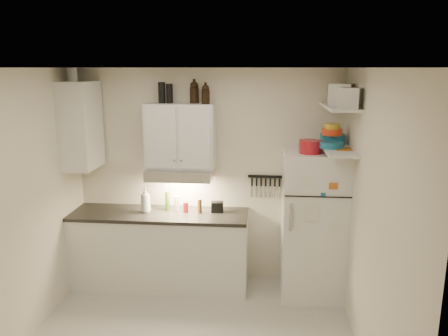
{
  "coord_description": "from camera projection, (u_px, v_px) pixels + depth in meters",
  "views": [
    {
      "loc": [
        0.65,
        -3.64,
        2.6
      ],
      "look_at": [
        0.25,
        0.9,
        1.55
      ],
      "focal_mm": 35.0,
      "sensor_mm": 36.0,
      "label": 1
    }
  ],
  "objects": [
    {
      "name": "base_cabinet",
      "position": [
        161.0,
        250.0,
        5.29
      ],
      "size": [
        2.1,
        0.6,
        0.88
      ],
      "primitive_type": "cube",
      "color": "white",
      "rests_on": "floor"
    },
    {
      "name": "red_jar",
      "position": [
        186.0,
        207.0,
        5.19
      ],
      "size": [
        0.08,
        0.08,
        0.12
      ],
      "primitive_type": "cylinder",
      "rotation": [
        0.0,
        0.0,
        -0.33
      ],
      "color": "#A81320",
      "rests_on": "countertop"
    },
    {
      "name": "back_wall",
      "position": [
        208.0,
        176.0,
        5.35
      ],
      "size": [
        3.2,
        0.02,
        2.6
      ],
      "primitive_type": "cube",
      "color": "beige",
      "rests_on": "ground"
    },
    {
      "name": "right_wall",
      "position": [
        372.0,
        223.0,
        3.74
      ],
      "size": [
        0.02,
        3.0,
        2.6
      ],
      "primitive_type": "cube",
      "color": "beige",
      "rests_on": "ground"
    },
    {
      "name": "range_hood",
      "position": [
        180.0,
        173.0,
        5.12
      ],
      "size": [
        0.76,
        0.46,
        0.12
      ],
      "primitive_type": "cube",
      "color": "silver",
      "rests_on": "back_wall"
    },
    {
      "name": "bowl_yellow",
      "position": [
        332.0,
        126.0,
        4.73
      ],
      "size": [
        0.17,
        0.17,
        0.06
      ],
      "primitive_type": "cylinder",
      "color": "gold",
      "rests_on": "bowl_orange"
    },
    {
      "name": "fridge",
      "position": [
        313.0,
        224.0,
        5.0
      ],
      "size": [
        0.7,
        0.68,
        1.7
      ],
      "primitive_type": "cube",
      "color": "white",
      "rests_on": "floor"
    },
    {
      "name": "plates",
      "position": [
        331.0,
        145.0,
        4.6
      ],
      "size": [
        0.32,
        0.32,
        0.06
      ],
      "primitive_type": "cylinder",
      "rotation": [
        0.0,
        0.0,
        -0.3
      ],
      "color": "#186586",
      "rests_on": "shelf_lo"
    },
    {
      "name": "stock_pot",
      "position": [
        340.0,
        94.0,
        4.81
      ],
      "size": [
        0.36,
        0.36,
        0.21
      ],
      "primitive_type": "cylinder",
      "rotation": [
        0.0,
        0.0,
        -0.29
      ],
      "color": "silver",
      "rests_on": "shelf_hi"
    },
    {
      "name": "upper_cabinet",
      "position": [
        180.0,
        136.0,
        5.09
      ],
      "size": [
        0.8,
        0.33,
        0.75
      ],
      "primitive_type": "cube",
      "color": "white",
      "rests_on": "back_wall"
    },
    {
      "name": "caddy",
      "position": [
        217.0,
        207.0,
        5.2
      ],
      "size": [
        0.15,
        0.11,
        0.12
      ],
      "primitive_type": "cube",
      "rotation": [
        0.0,
        0.0,
        0.09
      ],
      "color": "black",
      "rests_on": "countertop"
    },
    {
      "name": "thermos_b",
      "position": [
        162.0,
        93.0,
        5.03
      ],
      "size": [
        0.1,
        0.1,
        0.24
      ],
      "primitive_type": "cylinder",
      "rotation": [
        0.0,
        0.0,
        0.3
      ],
      "color": "black",
      "rests_on": "upper_cabinet"
    },
    {
      "name": "growler_b",
      "position": [
        206.0,
        94.0,
        4.92
      ],
      "size": [
        0.1,
        0.1,
        0.22
      ],
      "primitive_type": null,
      "rotation": [
        0.0,
        0.0,
        0.06
      ],
      "color": "black",
      "rests_on": "upper_cabinet"
    },
    {
      "name": "bowl_orange",
      "position": [
        332.0,
        132.0,
        4.74
      ],
      "size": [
        0.22,
        0.22,
        0.07
      ],
      "primitive_type": "cylinder",
      "color": "red",
      "rests_on": "bowl_teal"
    },
    {
      "name": "ceiling",
      "position": [
        184.0,
        66.0,
        3.59
      ],
      "size": [
        3.2,
        3.0,
        0.02
      ],
      "primitive_type": "cube",
      "color": "white",
      "rests_on": "ground"
    },
    {
      "name": "spice_jar",
      "position": [
        314.0,
        147.0,
        4.78
      ],
      "size": [
        0.06,
        0.06,
        0.09
      ],
      "primitive_type": "cylinder",
      "rotation": [
        0.0,
        0.0,
        -0.09
      ],
      "color": "silver",
      "rests_on": "fridge"
    },
    {
      "name": "tin_b",
      "position": [
        351.0,
        98.0,
        4.18
      ],
      "size": [
        0.26,
        0.26,
        0.2
      ],
      "primitive_type": "cube",
      "rotation": [
        0.0,
        0.0,
        -0.42
      ],
      "color": "#AAAAAD",
      "rests_on": "shelf_hi"
    },
    {
      "name": "pepper_mill",
      "position": [
        200.0,
        206.0,
        5.15
      ],
      "size": [
        0.06,
        0.06,
        0.17
      ],
      "primitive_type": "cylinder",
      "rotation": [
        0.0,
        0.0,
        -0.11
      ],
      "color": "brown",
      "rests_on": "countertop"
    },
    {
      "name": "oil_bottle",
      "position": [
        167.0,
        201.0,
        5.24
      ],
      "size": [
        0.06,
        0.06,
        0.24
      ],
      "primitive_type": "cylinder",
      "rotation": [
        0.0,
        0.0,
        -0.25
      ],
      "color": "#416A1A",
      "rests_on": "countertop"
    },
    {
      "name": "side_cabinet",
      "position": [
        81.0,
        125.0,
        5.02
      ],
      "size": [
        0.33,
        0.55,
        1.0
      ],
      "primitive_type": "cube",
      "color": "white",
      "rests_on": "left_wall"
    },
    {
      "name": "bowl_teal",
      "position": [
        332.0,
        139.0,
        4.83
      ],
      "size": [
        0.28,
        0.28,
        0.11
      ],
      "primitive_type": "cylinder",
      "color": "#186586",
      "rests_on": "shelf_lo"
    },
    {
      "name": "knife_strip",
      "position": [
        265.0,
        176.0,
        5.26
      ],
      "size": [
        0.42,
        0.02,
        0.03
      ],
      "primitive_type": "cube",
      "color": "black",
      "rests_on": "back_wall"
    },
    {
      "name": "tin_a",
      "position": [
        341.0,
        95.0,
        4.52
      ],
      "size": [
        0.28,
        0.27,
        0.22
      ],
      "primitive_type": "cube",
      "rotation": [
        0.0,
        0.0,
        -0.34
      ],
      "color": "#AAAAAD",
      "rests_on": "shelf_hi"
    },
    {
      "name": "left_wall",
      "position": [
        15.0,
        212.0,
        4.02
      ],
      "size": [
        0.02,
        3.0,
        2.6
      ],
      "primitive_type": "cube",
      "color": "beige",
      "rests_on": "ground"
    },
    {
      "name": "vinegar_bottle",
      "position": [
        167.0,
        200.0,
        5.29
      ],
      "size": [
        0.06,
        0.06,
        0.23
      ],
      "primitive_type": "cylinder",
      "rotation": [
        0.0,
        0.0,
        0.24
      ],
      "color": "black",
      "rests_on": "countertop"
    },
    {
      "name": "shelf_hi",
      "position": [
        339.0,
        107.0,
        4.55
      ],
      "size": [
        0.3,
        0.95,
        0.03
      ],
      "primitive_type": "cube",
      "color": "white",
      "rests_on": "right_wall"
    },
    {
      "name": "countertop",
      "position": [
        159.0,
        214.0,
        5.18
      ],
      "size": [
        2.1,
        0.62,
        0.04
      ],
      "primitive_type": "cube",
      "color": "black",
      "rests_on": "base_cabinet"
    },
    {
      "name": "thermos_a",
      "position": [
        170.0,
        93.0,
        5.01
      ],
      "size": [
        0.1,
        0.1,
        0.22
      ],
      "primitive_type": "cylinder",
      "rotation": [
        0.0,
        0.0,
        0.44
      ],
      "color": "black",
      "rests_on": "upper_cabinet"
    },
    {
      "name": "clear_bottle",
      "position": [
        177.0,
        203.0,
        5.25
      ],
      "size": [
        0.07,
        0.07,
        0.18
      ],
      "primitive_type": "cylinder",
      "rotation": [
        0.0,
        0.0,
        0.26
      ],
      "color": "silver",
      "rests_on": "countertop"
    },
    {
      "name": "side_jar",
      "position": [
        72.0,
        75.0,
        4.89
      ],
      "size": [
        0.13,
        0.13,
        0.15
      ],
      "primitive_type": "cylinder",
      "rotation": [
        0.0,
        0.0,
        -0.24
      ],
      "color": "silver",
      "rests_on": "side_cabinet"
    },
    {
      "name": "book_stack",
      "position": [
        343.0,
        153.0,
        4.54
      ],
      "size": [
        0.18,
        0.23,
        0.08
      ],
      "primitive_type": "cube",
      "rotation": [
        0.0,
        0.0,
        0.01
      ],
      "color": "#D1651A",
      "rests_on": "fridge"
    },
    {
      "name": "shelf_lo",
      "position": [
        337.0,
        148.0,
        4.65
      ],
      "size": [
        0.3,
        0.95,
        0.03
      ],
      "primitive_type": "cube",
      "color": "white",
      "rests_on": "right_wall"
    },
    {
      "name": "soap_bottle",
      "position": [
        145.0,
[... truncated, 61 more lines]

